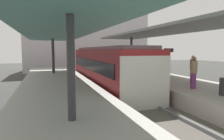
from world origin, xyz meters
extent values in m
plane|color=#383835|center=(0.00, 0.00, 0.00)|extent=(80.00, 80.00, 0.00)
cube|color=#ADA8A0|center=(-3.80, 0.00, 0.50)|extent=(4.40, 28.00, 1.00)
cube|color=#ADA8A0|center=(3.80, 0.00, 0.50)|extent=(4.40, 28.00, 1.00)
cube|color=#59544C|center=(0.00, 0.00, 0.10)|extent=(3.20, 28.00, 0.20)
cube|color=slate|center=(-0.72, 0.00, 0.27)|extent=(0.08, 28.00, 0.14)
cube|color=slate|center=(0.72, 0.00, 0.27)|extent=(0.08, 28.00, 0.14)
cube|color=maroon|center=(0.00, 4.19, 1.65)|extent=(2.70, 13.11, 2.90)
cube|color=silver|center=(0.00, -2.39, 1.50)|extent=(2.65, 0.08, 2.60)
cube|color=black|center=(-1.37, 4.19, 2.00)|extent=(0.04, 12.06, 0.76)
cube|color=black|center=(1.37, 4.19, 2.00)|extent=(0.04, 12.06, 0.76)
cube|color=#515156|center=(0.00, 4.19, 3.20)|extent=(2.16, 12.45, 0.20)
cylinder|color=#333335|center=(-3.80, -4.90, 2.54)|extent=(0.24, 0.24, 3.08)
cylinder|color=#333335|center=(-3.80, 7.70, 2.54)|extent=(0.24, 0.24, 3.08)
cube|color=slate|center=(-3.80, 1.40, 4.16)|extent=(4.18, 21.00, 0.16)
cylinder|color=#333335|center=(3.80, 7.70, 2.68)|extent=(0.24, 0.24, 3.36)
cube|color=slate|center=(3.80, 1.40, 4.44)|extent=(4.18, 21.00, 0.16)
cube|color=black|center=(2.74, 1.75, 1.20)|extent=(0.08, 0.32, 0.40)
cube|color=black|center=(3.84, 1.75, 1.20)|extent=(0.08, 0.32, 0.40)
cube|color=#2D333D|center=(3.29, 1.75, 1.43)|extent=(1.40, 0.40, 0.06)
cube|color=#2D333D|center=(3.29, 1.93, 1.66)|extent=(1.40, 0.06, 0.40)
cylinder|color=#262628|center=(5.22, 3.37, 2.10)|extent=(0.08, 0.08, 2.20)
cube|color=black|center=(5.22, 3.37, 3.05)|extent=(0.90, 0.06, 0.32)
cylinder|color=#7A337A|center=(3.00, -2.15, 1.42)|extent=(0.28, 0.28, 0.84)
cylinder|color=#998460|center=(3.00, -2.15, 2.17)|extent=(0.36, 0.36, 0.65)
sphere|color=#936B4C|center=(3.00, -2.15, 2.60)|extent=(0.22, 0.22, 0.22)
cylinder|color=#7A337A|center=(4.43, -0.42, 1.44)|extent=(0.28, 0.28, 0.87)
cylinder|color=#998460|center=(4.43, -0.42, 2.19)|extent=(0.36, 0.36, 0.63)
sphere|color=beige|center=(4.43, -0.42, 2.62)|extent=(0.22, 0.22, 0.22)
cylinder|color=#232328|center=(2.50, 4.31, 1.45)|extent=(0.28, 0.28, 0.91)
cylinder|color=#998460|center=(2.50, 4.31, 2.22)|extent=(0.36, 0.36, 0.63)
sphere|color=tan|center=(2.50, 4.31, 2.64)|extent=(0.22, 0.22, 0.22)
cube|color=#B7B2B7|center=(1.72, 20.00, 5.50)|extent=(18.00, 6.00, 11.00)
camera|label=1|loc=(-4.51, -10.67, 3.07)|focal=31.74mm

